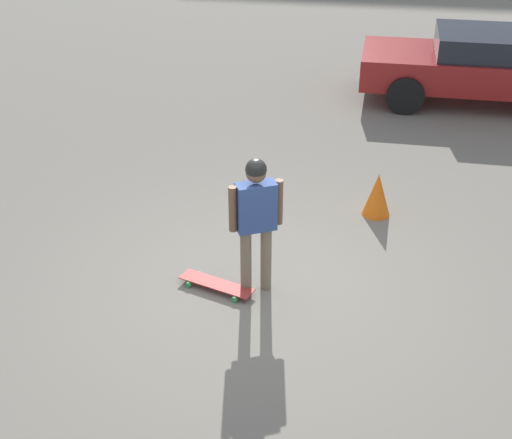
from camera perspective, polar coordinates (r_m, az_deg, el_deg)
The scene contains 5 objects.
ground_plane at distance 8.21m, azimuth 0.00°, elevation -5.59°, with size 220.00×220.00×0.00m, color gray.
person at distance 7.67m, azimuth 0.00°, elevation 0.57°, with size 0.38×0.55×1.64m.
skateboard at distance 8.18m, azimuth -3.19°, elevation -5.19°, with size 0.48×0.92×0.08m.
car_parked_near at distance 14.06m, azimuth 17.77°, elevation 11.71°, with size 1.96×4.41×1.32m.
traffic_cone at distance 9.68m, azimuth 9.68°, elevation 1.98°, with size 0.38×0.38×0.61m.
Camera 1 is at (-6.59, -1.17, 4.76)m, focal length 50.00 mm.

